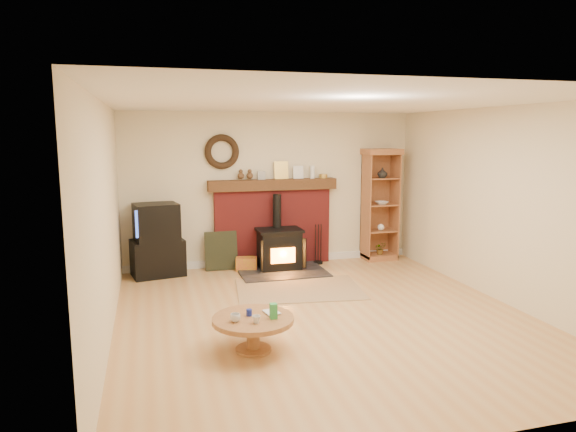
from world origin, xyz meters
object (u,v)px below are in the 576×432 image
object	(u,v)px
coffee_table	(253,324)
wood_stove	(280,250)
curio_cabinet	(380,205)
tv_unit	(157,241)

from	to	relation	value
coffee_table	wood_stove	bearing A→B (deg)	70.72
curio_cabinet	coffee_table	distance (m)	4.53
tv_unit	coffee_table	xyz separation A→B (m)	(0.89, -3.25, -0.26)
tv_unit	coffee_table	size ratio (longest dim) A/B	1.36
wood_stove	coffee_table	size ratio (longest dim) A/B	1.64
curio_cabinet	tv_unit	bearing A→B (deg)	-178.72
wood_stove	coffee_table	xyz separation A→B (m)	(-1.07, -3.05, -0.03)
wood_stove	coffee_table	bearing A→B (deg)	-109.28
wood_stove	curio_cabinet	world-z (taller)	curio_cabinet
wood_stove	coffee_table	world-z (taller)	wood_stove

